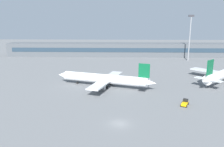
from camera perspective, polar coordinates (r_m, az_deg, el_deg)
ground_plane at (r=93.75m, az=1.91°, el=-1.80°), size 400.00×400.00×0.00m
terminal_building at (r=157.19m, az=1.92°, el=6.05°), size 153.22×12.13×9.00m
airplane_near at (r=84.90m, az=-2.11°, el=-1.35°), size 38.31×27.31×9.72m
baggage_tug_yellow at (r=70.30m, az=17.94°, el=-7.03°), size 3.01×3.89×1.75m
floodlight_tower_west at (r=145.46m, az=19.06°, el=9.21°), size 3.20×0.80×27.47m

